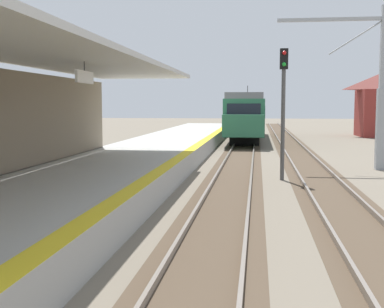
% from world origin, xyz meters
% --- Properties ---
extents(station_platform, '(5.00, 80.00, 0.91)m').
position_xyz_m(station_platform, '(-2.50, 16.00, 0.45)').
color(station_platform, '#A8A8A3').
rests_on(station_platform, ground).
extents(track_pair_nearest_platform, '(2.34, 120.00, 0.16)m').
position_xyz_m(track_pair_nearest_platform, '(1.90, 20.00, 0.05)').
color(track_pair_nearest_platform, '#4C3D2D').
rests_on(track_pair_nearest_platform, ground).
extents(track_pair_middle, '(2.34, 120.00, 0.16)m').
position_xyz_m(track_pair_middle, '(5.30, 20.00, 0.05)').
color(track_pair_middle, '#4C3D2D').
rests_on(track_pair_middle, ground).
extents(approaching_train, '(2.93, 19.60, 4.76)m').
position_xyz_m(approaching_train, '(1.90, 42.62, 2.18)').
color(approaching_train, '#286647').
rests_on(approaching_train, ground).
extents(rail_signal_post, '(0.32, 0.34, 5.20)m').
position_xyz_m(rail_signal_post, '(3.85, 19.19, 3.19)').
color(rail_signal_post, '#4C4C4C').
rests_on(rail_signal_post, ground).
extents(catenary_pylon_far_side, '(5.00, 0.40, 7.50)m').
position_xyz_m(catenary_pylon_far_side, '(8.20, 23.10, 3.60)').
color(catenary_pylon_far_side, '#9EA3A8').
rests_on(catenary_pylon_far_side, ground).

